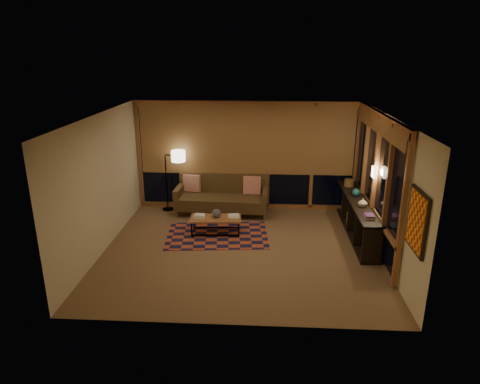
# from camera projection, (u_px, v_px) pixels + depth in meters

# --- Properties ---
(floor) EXTENTS (5.50, 5.00, 0.01)m
(floor) POSITION_uv_depth(u_px,v_px,m) (241.00, 250.00, 8.68)
(floor) COLOR brown
(floor) RESTS_ON ground
(ceiling) EXTENTS (5.50, 5.00, 0.01)m
(ceiling) POSITION_uv_depth(u_px,v_px,m) (241.00, 116.00, 7.82)
(ceiling) COLOR beige
(ceiling) RESTS_ON walls
(walls) EXTENTS (5.51, 5.01, 2.70)m
(walls) POSITION_uv_depth(u_px,v_px,m) (241.00, 186.00, 8.25)
(walls) COLOR beige
(walls) RESTS_ON floor
(window_wall_back) EXTENTS (5.30, 0.16, 2.60)m
(window_wall_back) POSITION_uv_depth(u_px,v_px,m) (246.00, 156.00, 10.55)
(window_wall_back) COLOR #A8643C
(window_wall_back) RESTS_ON walls
(window_wall_right) EXTENTS (0.16, 3.70, 2.60)m
(window_wall_right) POSITION_uv_depth(u_px,v_px,m) (374.00, 180.00, 8.67)
(window_wall_right) COLOR #A8643C
(window_wall_right) RESTS_ON walls
(wall_art) EXTENTS (0.06, 0.74, 0.94)m
(wall_art) POSITION_uv_depth(u_px,v_px,m) (417.00, 221.00, 6.32)
(wall_art) COLOR red
(wall_art) RESTS_ON walls
(wall_sconce) EXTENTS (0.12, 0.18, 0.22)m
(wall_sconce) POSITION_uv_depth(u_px,v_px,m) (374.00, 172.00, 8.47)
(wall_sconce) COLOR white
(wall_sconce) RESTS_ON walls
(sofa) EXTENTS (2.26, 1.00, 0.91)m
(sofa) POSITION_uv_depth(u_px,v_px,m) (222.00, 196.00, 10.46)
(sofa) COLOR #4D3A1F
(sofa) RESTS_ON floor
(pillow_left) EXTENTS (0.44, 0.23, 0.42)m
(pillow_left) POSITION_uv_depth(u_px,v_px,m) (192.00, 184.00, 10.69)
(pillow_left) COLOR red
(pillow_left) RESTS_ON sofa
(pillow_right) EXTENTS (0.43, 0.15, 0.43)m
(pillow_right) POSITION_uv_depth(u_px,v_px,m) (252.00, 186.00, 10.50)
(pillow_right) COLOR red
(pillow_right) RESTS_ON sofa
(area_rug) EXTENTS (2.29, 1.63, 0.01)m
(area_rug) POSITION_uv_depth(u_px,v_px,m) (217.00, 235.00, 9.33)
(area_rug) COLOR #B64B2B
(area_rug) RESTS_ON floor
(coffee_table) EXTENTS (1.13, 0.57, 0.37)m
(coffee_table) POSITION_uv_depth(u_px,v_px,m) (216.00, 225.00, 9.39)
(coffee_table) COLOR #A8643C
(coffee_table) RESTS_ON floor
(book_stack_a) EXTENTS (0.25, 0.21, 0.07)m
(book_stack_a) POSITION_uv_depth(u_px,v_px,m) (200.00, 216.00, 9.33)
(book_stack_a) COLOR white
(book_stack_a) RESTS_ON coffee_table
(book_stack_b) EXTENTS (0.30, 0.25, 0.05)m
(book_stack_b) POSITION_uv_depth(u_px,v_px,m) (234.00, 216.00, 9.36)
(book_stack_b) COLOR white
(book_stack_b) RESTS_ON coffee_table
(ceramic_pot) EXTENTS (0.24, 0.24, 0.19)m
(ceramic_pot) POSITION_uv_depth(u_px,v_px,m) (217.00, 213.00, 9.32)
(ceramic_pot) COLOR black
(ceramic_pot) RESTS_ON coffee_table
(floor_lamp) EXTENTS (0.60, 0.47, 1.56)m
(floor_lamp) POSITION_uv_depth(u_px,v_px,m) (166.00, 180.00, 10.60)
(floor_lamp) COLOR black
(floor_lamp) RESTS_ON floor
(bookshelf) EXTENTS (0.40, 3.04, 0.76)m
(bookshelf) POSITION_uv_depth(u_px,v_px,m) (357.00, 216.00, 9.37)
(bookshelf) COLOR black
(bookshelf) RESTS_ON floor
(basket) EXTENTS (0.23, 0.23, 0.16)m
(basket) POSITION_uv_depth(u_px,v_px,m) (349.00, 183.00, 10.17)
(basket) COLOR olive
(basket) RESTS_ON bookshelf
(teal_bowl) EXTENTS (0.19, 0.19, 0.18)m
(teal_bowl) POSITION_uv_depth(u_px,v_px,m) (356.00, 192.00, 9.48)
(teal_bowl) COLOR #1D5F5E
(teal_bowl) RESTS_ON bookshelf
(vase) EXTENTS (0.19, 0.19, 0.20)m
(vase) POSITION_uv_depth(u_px,v_px,m) (363.00, 202.00, 8.82)
(vase) COLOR tan
(vase) RESTS_ON bookshelf
(shelf_book_stack) EXTENTS (0.23, 0.29, 0.08)m
(shelf_book_stack) POSITION_uv_depth(u_px,v_px,m) (369.00, 216.00, 8.26)
(shelf_book_stack) COLOR white
(shelf_book_stack) RESTS_ON bookshelf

